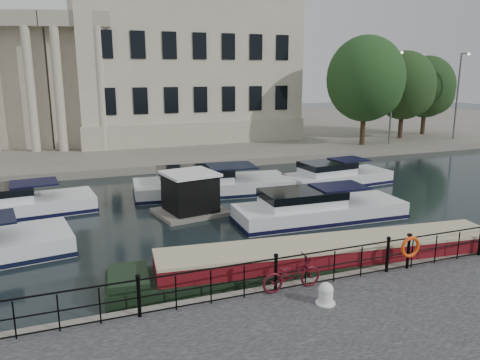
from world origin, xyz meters
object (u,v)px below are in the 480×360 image
bicycle (292,274)px  mooring_bollard (326,294)px  narrowboat (332,263)px  harbour_hut (190,195)px  life_ring_post (410,247)px

bicycle → mooring_bollard: (0.50, -1.13, -0.21)m
narrowboat → harbour_hut: bearing=114.1°
mooring_bollard → bicycle: bearing=114.0°
mooring_bollard → harbour_hut: harbour_hut is taller
life_ring_post → harbour_hut: harbour_hut is taller
bicycle → mooring_bollard: size_ratio=3.02×
life_ring_post → harbour_hut: size_ratio=0.32×
life_ring_post → narrowboat: 2.67m
bicycle → life_ring_post: size_ratio=1.59×
narrowboat → bicycle: bearing=-140.6°
mooring_bollard → life_ring_post: (3.82, 1.09, 0.46)m
mooring_bollard → narrowboat: size_ratio=0.04×
mooring_bollard → life_ring_post: life_ring_post is taller
narrowboat → harbour_hut: 9.12m
bicycle → life_ring_post: (4.32, -0.04, 0.25)m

